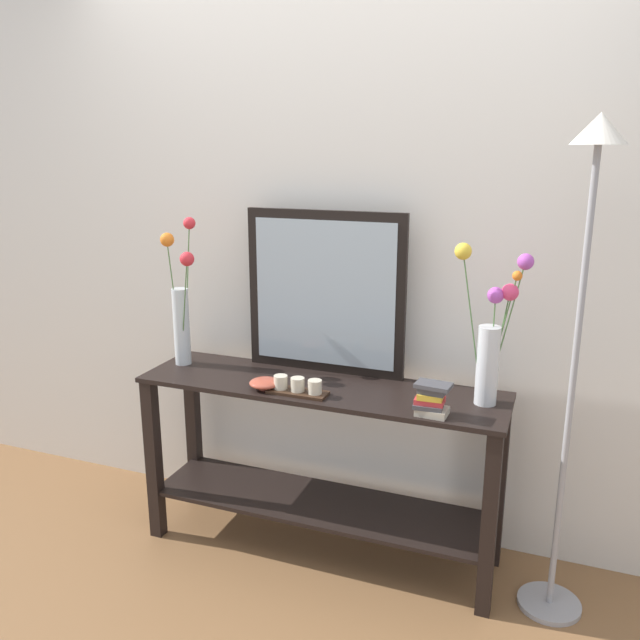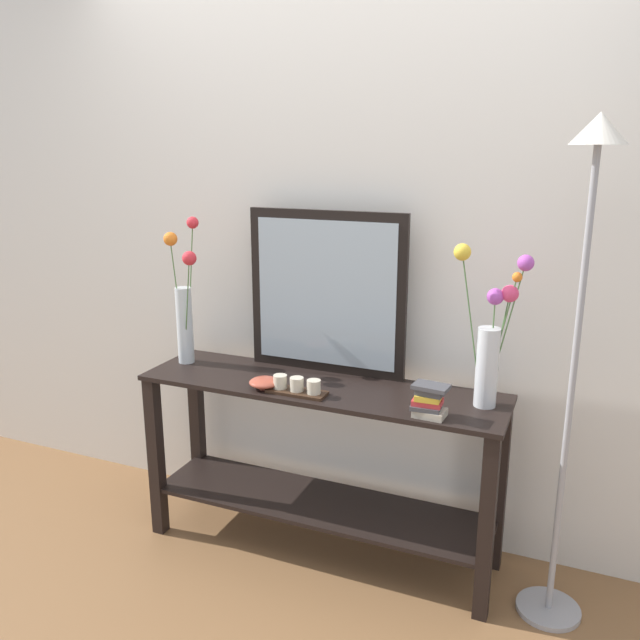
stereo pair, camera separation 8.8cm
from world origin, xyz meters
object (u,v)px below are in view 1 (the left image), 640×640
(book_stack, at_px, (431,399))
(floor_lamp, at_px, (582,296))
(tall_vase_left, at_px, (181,307))
(candle_tray, at_px, (298,387))
(vase_right, at_px, (491,338))
(decorative_bowl, at_px, (265,383))
(console_table, at_px, (320,449))
(mirror_leaning, at_px, (325,293))

(book_stack, bearing_deg, floor_lamp, 12.46)
(tall_vase_left, height_order, candle_tray, tall_vase_left)
(tall_vase_left, bearing_deg, vase_right, 0.80)
(vase_right, relative_size, book_stack, 4.46)
(vase_right, bearing_deg, decorative_bowl, -168.94)
(vase_right, relative_size, candle_tray, 2.54)
(tall_vase_left, distance_m, floor_lamp, 1.65)
(decorative_bowl, distance_m, book_stack, 0.69)
(console_table, bearing_deg, vase_right, 3.79)
(mirror_leaning, bearing_deg, console_table, -75.87)
(tall_vase_left, distance_m, vase_right, 1.34)
(tall_vase_left, xyz_separation_m, floor_lamp, (1.64, -0.06, 0.20))
(vase_right, bearing_deg, floor_lamp, -15.18)
(book_stack, bearing_deg, console_table, 163.93)
(floor_lamp, bearing_deg, vase_right, 164.82)
(console_table, xyz_separation_m, vase_right, (0.67, 0.04, 0.55))
(console_table, bearing_deg, decorative_bowl, -147.29)
(mirror_leaning, xyz_separation_m, book_stack, (0.54, -0.32, -0.29))
(mirror_leaning, bearing_deg, decorative_bowl, -116.71)
(tall_vase_left, bearing_deg, candle_tray, -13.54)
(console_table, relative_size, floor_lamp, 0.84)
(vase_right, bearing_deg, tall_vase_left, -179.20)
(mirror_leaning, bearing_deg, tall_vase_left, -166.68)
(candle_tray, distance_m, decorative_bowl, 0.15)
(vase_right, xyz_separation_m, candle_tray, (-0.72, -0.17, -0.24))
(mirror_leaning, distance_m, tall_vase_left, 0.65)
(tall_vase_left, height_order, floor_lamp, floor_lamp)
(candle_tray, relative_size, decorative_bowl, 1.94)
(mirror_leaning, xyz_separation_m, vase_right, (0.71, -0.13, -0.09))
(mirror_leaning, height_order, tall_vase_left, mirror_leaning)
(candle_tray, bearing_deg, floor_lamp, 4.93)
(floor_lamp, bearing_deg, console_table, 177.85)
(console_table, relative_size, mirror_leaning, 2.18)
(mirror_leaning, relative_size, decorative_bowl, 5.64)
(mirror_leaning, xyz_separation_m, candle_tray, (-0.00, -0.30, -0.32))
(console_table, height_order, book_stack, book_stack)
(mirror_leaning, relative_size, vase_right, 1.14)
(candle_tray, bearing_deg, tall_vase_left, 166.46)
(decorative_bowl, bearing_deg, book_stack, -1.44)
(mirror_leaning, bearing_deg, candle_tray, -90.88)
(mirror_leaning, distance_m, floor_lamp, 1.04)
(mirror_leaning, height_order, vase_right, mirror_leaning)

